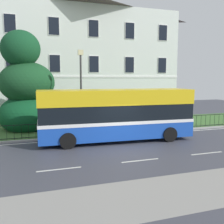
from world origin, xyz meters
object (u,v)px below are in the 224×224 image
single_decker_bus (116,114)px  street_lamp_post (81,86)px  litter_bin (151,121)px  georgian_townhouse (84,58)px  evergreen_tree (26,91)px

single_decker_bus → street_lamp_post: size_ratio=1.69×
single_decker_bus → litter_bin: 4.74m
georgian_townhouse → street_lamp_post: size_ratio=3.31×
georgian_townhouse → street_lamp_post: bearing=-103.3°
street_lamp_post → litter_bin: bearing=-0.0°
single_decker_bus → litter_bin: single_decker_bus is taller
georgian_townhouse → litter_bin: size_ratio=16.62×
georgian_townhouse → single_decker_bus: (-1.07, -14.59, -4.73)m
evergreen_tree → litter_bin: evergreen_tree is taller
evergreen_tree → litter_bin: size_ratio=6.80×
georgian_townhouse → street_lamp_post: (-2.85, -12.02, -2.93)m
evergreen_tree → street_lamp_post: bearing=-38.8°
evergreen_tree → street_lamp_post: (3.71, -2.99, 0.50)m
evergreen_tree → single_decker_bus: 7.92m
georgian_townhouse → litter_bin: 13.62m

